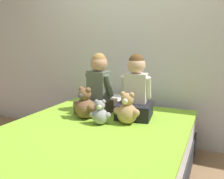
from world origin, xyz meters
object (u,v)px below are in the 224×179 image
pillow_at_headboard (125,103)px  child_on_right (135,92)px  child_on_left (98,88)px  bed (93,155)px  teddy_bear_held_by_right_child (127,110)px  teddy_bear_held_by_left_child (85,105)px  teddy_bear_between_children (100,114)px

pillow_at_headboard → child_on_right: bearing=-51.6°
child_on_left → pillow_at_headboard: 0.41m
bed → teddy_bear_held_by_right_child: bearing=46.7°
child_on_right → pillow_at_headboard: bearing=121.1°
teddy_bear_held_by_left_child → teddy_bear_between_children: bearing=-11.6°
child_on_right → bed: bearing=-121.9°
bed → child_on_right: size_ratio=3.03×
bed → teddy_bear_held_by_right_child: teddy_bear_held_by_right_child is taller
child_on_left → teddy_bear_held_by_left_child: 0.30m
teddy_bear_held_by_left_child → child_on_right: bearing=43.7°
child_on_left → teddy_bear_held_by_left_child: (-0.01, -0.27, -0.13)m
bed → teddy_bear_held_by_right_child: (0.23, 0.24, 0.38)m
teddy_bear_held_by_right_child → child_on_right: bearing=90.9°
child_on_left → teddy_bear_between_children: bearing=-48.7°
teddy_bear_held_by_left_child → teddy_bear_held_by_right_child: bearing=14.7°
teddy_bear_between_children → teddy_bear_held_by_left_child: bearing=136.8°
child_on_left → teddy_bear_held_by_left_child: size_ratio=2.00×
child_on_right → teddy_bear_held_by_right_child: bearing=-96.4°
teddy_bear_held_by_right_child → teddy_bear_between_children: 0.25m
child_on_right → teddy_bear_held_by_left_child: bearing=-156.0°
child_on_left → child_on_right: (0.43, -0.00, -0.00)m
bed → teddy_bear_between_children: 0.38m
bed → teddy_bear_held_by_right_child: 0.51m
child_on_left → teddy_bear_between_children: 0.46m
pillow_at_headboard → teddy_bear_held_by_left_child: bearing=-111.2°
teddy_bear_held_by_right_child → child_on_left: bearing=149.9°
child_on_right → teddy_bear_held_by_left_child: child_on_right is taller
teddy_bear_between_children → bed: bearing=-113.1°
child_on_right → teddy_bear_between_children: size_ratio=2.70×
teddy_bear_between_children → pillow_at_headboard: teddy_bear_between_children is taller
teddy_bear_held_by_left_child → teddy_bear_held_by_right_child: size_ratio=1.05×
bed → teddy_bear_between_children: size_ratio=8.19×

